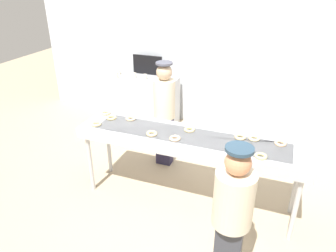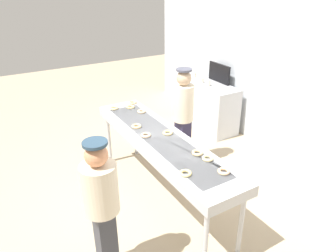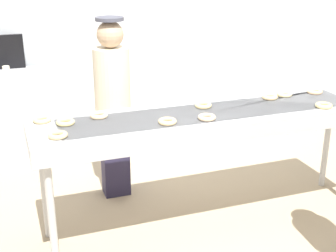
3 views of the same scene
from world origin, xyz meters
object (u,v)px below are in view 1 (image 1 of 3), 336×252
Objects in this scene: fryer_conveyor at (189,141)px; plain_donut_5 at (281,143)px; plain_donut_1 at (152,134)px; plain_donut_6 at (131,118)px; plain_donut_3 at (175,138)px; paper_cup_2 at (134,76)px; worker_baker at (164,109)px; plain_donut_0 at (106,113)px; paper_cup_0 at (119,72)px; paper_cup_3 at (145,77)px; plain_donut_7 at (111,118)px; menu_display at (148,65)px; prep_counter at (144,100)px; plain_donut_9 at (254,138)px; plain_donut_2 at (261,156)px; plain_donut_4 at (189,130)px; paper_cup_1 at (116,75)px; plain_donut_8 at (240,137)px; plain_donut_10 at (96,124)px; customer_waiting at (232,214)px.

fryer_conveyor is 1.08m from plain_donut_5.
plain_donut_1 and plain_donut_6 have the same top height.
plain_donut_6 is at bearing 157.06° from plain_donut_3.
paper_cup_2 reaches higher than plain_donut_5.
plain_donut_0 is at bearing 39.99° from worker_baker.
paper_cup_3 is (0.62, -0.10, 0.00)m from paper_cup_0.
paper_cup_0 is (-0.96, 1.97, -0.01)m from plain_donut_7.
plain_donut_0 is 0.22× the size of menu_display.
paper_cup_3 reaches higher than prep_counter.
plain_donut_0 is at bearing 179.38° from plain_donut_9.
fryer_conveyor is 28.07× the size of paper_cup_3.
worker_baker reaches higher than plain_donut_2.
worker_baker is 1.23× the size of prep_counter.
plain_donut_0 is 2.06m from plain_donut_9.
plain_donut_1 is at bearing -18.50° from plain_donut_7.
paper_cup_1 is at bearing 139.22° from plain_donut_4.
plain_donut_1 and plain_donut_2 have the same top height.
menu_display is (-1.58, 2.29, 0.22)m from fryer_conveyor.
paper_cup_3 reaches higher than plain_donut_9.
plain_donut_0 is 1.33× the size of paper_cup_1.
plain_donut_10 is (-1.83, -0.30, 0.00)m from plain_donut_8.
plain_donut_9 is 0.10× the size of prep_counter.
plain_donut_8 is 3.05m from menu_display.
paper_cup_0 is at bearing -156.42° from menu_display.
plain_donut_7 is 1.33× the size of paper_cup_0.
plain_donut_6 is (-1.76, 0.37, 0.00)m from plain_donut_2.
plain_donut_3 is at bearing -156.98° from plain_donut_8.
plain_donut_6 is at bearing 169.46° from fryer_conveyor.
plain_donut_4 is at bearing -177.98° from plain_donut_5.
worker_baker is 16.34× the size of paper_cup_1.
plain_donut_9 is (1.20, 0.33, 0.00)m from plain_donut_1.
plain_donut_10 is 0.09× the size of customer_waiting.
customer_waiting reaches higher than plain_donut_1.
plain_donut_6 is at bearing -65.18° from paper_cup_2.
paper_cup_0 reaches higher than plain_donut_7.
plain_donut_0 is 1.00× the size of plain_donut_1.
worker_baker is (0.60, 0.93, -0.08)m from plain_donut_10.
worker_baker is at bearing 146.85° from plain_donut_2.
fryer_conveyor is at bearing -74.71° from plain_donut_4.
prep_counter is at bearing 117.41° from plain_donut_1.
customer_waiting reaches higher than menu_display.
plain_donut_5 is at bearing -32.93° from paper_cup_2.
plain_donut_4 is 2.49m from paper_cup_2.
worker_baker reaches higher than plain_donut_6.
paper_cup_3 is at bearing 9.73° from paper_cup_1.
paper_cup_0 is (-2.87, 1.88, -0.01)m from plain_donut_9.
plain_donut_6 is 0.10× the size of prep_counter.
paper_cup_1 is 0.65m from menu_display.
plain_donut_10 is (-1.99, -0.33, 0.00)m from plain_donut_9.
plain_donut_3 and plain_donut_7 have the same top height.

